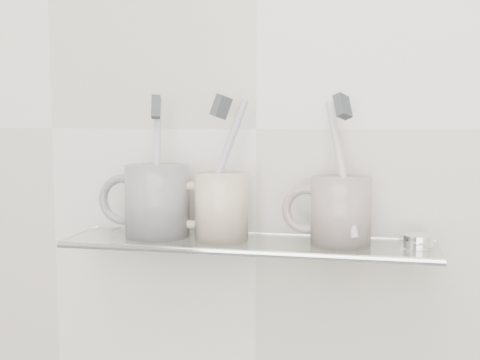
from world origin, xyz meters
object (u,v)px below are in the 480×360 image
(mug_left, at_px, (157,201))
(shelf_glass, at_px, (248,244))
(mug_center, at_px, (221,206))
(mug_right, at_px, (341,211))

(mug_left, bearing_deg, shelf_glass, -4.51)
(shelf_glass, xyz_separation_m, mug_center, (-0.04, 0.00, 0.05))
(mug_center, bearing_deg, mug_right, 19.05)
(mug_center, xyz_separation_m, mug_right, (0.16, 0.00, -0.00))
(mug_left, distance_m, mug_right, 0.25)
(mug_center, distance_m, mug_right, 0.16)
(shelf_glass, xyz_separation_m, mug_right, (0.12, 0.00, 0.05))
(mug_left, xyz_separation_m, mug_center, (0.09, 0.00, -0.00))
(shelf_glass, height_order, mug_center, mug_center)
(shelf_glass, relative_size, mug_left, 4.96)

